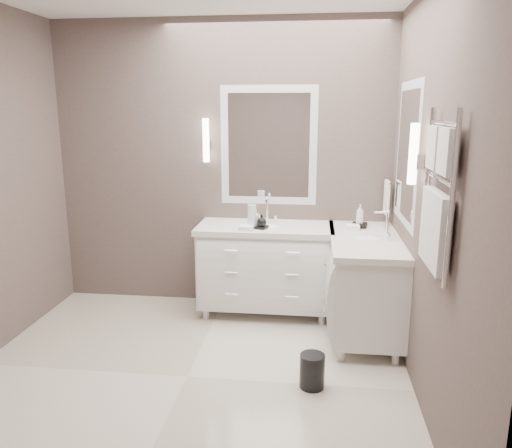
# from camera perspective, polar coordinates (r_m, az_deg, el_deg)

# --- Properties ---
(floor) EXTENTS (3.20, 3.00, 0.01)m
(floor) POSITION_cam_1_polar(r_m,az_deg,el_deg) (3.81, -7.91, -16.95)
(floor) COLOR beige
(floor) RESTS_ON ground
(wall_back) EXTENTS (3.20, 0.01, 2.70)m
(wall_back) POSITION_cam_1_polar(r_m,az_deg,el_deg) (4.80, -3.94, 6.58)
(wall_back) COLOR #544643
(wall_back) RESTS_ON floor
(wall_front) EXTENTS (3.20, 0.01, 2.70)m
(wall_front) POSITION_cam_1_polar(r_m,az_deg,el_deg) (1.97, -20.11, -3.87)
(wall_front) COLOR #544643
(wall_front) RESTS_ON floor
(wall_right) EXTENTS (0.01, 3.00, 2.70)m
(wall_right) POSITION_cam_1_polar(r_m,az_deg,el_deg) (3.31, 19.31, 2.88)
(wall_right) COLOR #544643
(wall_right) RESTS_ON floor
(vanity_back) EXTENTS (1.24, 0.59, 0.97)m
(vanity_back) POSITION_cam_1_polar(r_m,az_deg,el_deg) (4.65, 1.08, -4.54)
(vanity_back) COLOR white
(vanity_back) RESTS_ON floor
(vanity_right) EXTENTS (0.59, 1.24, 0.97)m
(vanity_right) POSITION_cam_1_polar(r_m,az_deg,el_deg) (4.34, 12.28, -6.14)
(vanity_right) COLOR white
(vanity_right) RESTS_ON floor
(mirror_back) EXTENTS (0.90, 0.02, 1.10)m
(mirror_back) POSITION_cam_1_polar(r_m,az_deg,el_deg) (4.70, 1.45, 8.92)
(mirror_back) COLOR white
(mirror_back) RESTS_ON wall_back
(mirror_right) EXTENTS (0.02, 0.90, 1.10)m
(mirror_right) POSITION_cam_1_polar(r_m,az_deg,el_deg) (4.06, 16.88, 7.68)
(mirror_right) COLOR white
(mirror_right) RESTS_ON wall_right
(sconce_back) EXTENTS (0.06, 0.06, 0.40)m
(sconce_back) POSITION_cam_1_polar(r_m,az_deg,el_deg) (4.72, -5.74, 9.40)
(sconce_back) COLOR white
(sconce_back) RESTS_ON wall_back
(sconce_right) EXTENTS (0.06, 0.06, 0.40)m
(sconce_right) POSITION_cam_1_polar(r_m,az_deg,el_deg) (3.48, 17.54, 7.51)
(sconce_right) COLOR white
(sconce_right) RESTS_ON wall_right
(towel_bar_corner) EXTENTS (0.03, 0.22, 0.30)m
(towel_bar_corner) POSITION_cam_1_polar(r_m,az_deg,el_deg) (4.65, 14.72, 3.06)
(towel_bar_corner) COLOR white
(towel_bar_corner) RESTS_ON wall_right
(towel_ladder) EXTENTS (0.06, 0.58, 0.90)m
(towel_ladder) POSITION_cam_1_polar(r_m,az_deg,el_deg) (2.91, 19.98, 2.33)
(towel_ladder) COLOR white
(towel_ladder) RESTS_ON wall_right
(waste_bin) EXTENTS (0.21, 0.21, 0.24)m
(waste_bin) POSITION_cam_1_polar(r_m,az_deg,el_deg) (3.62, 6.43, -16.34)
(waste_bin) COLOR black
(waste_bin) RESTS_ON floor
(amenity_tray_back) EXTENTS (0.18, 0.16, 0.02)m
(amenity_tray_back) POSITION_cam_1_polar(r_m,az_deg,el_deg) (4.45, 0.30, -0.32)
(amenity_tray_back) COLOR black
(amenity_tray_back) RESTS_ON vanity_back
(amenity_tray_right) EXTENTS (0.16, 0.20, 0.03)m
(amenity_tray_right) POSITION_cam_1_polar(r_m,az_deg,el_deg) (4.59, 11.72, -0.13)
(amenity_tray_right) COLOR black
(amenity_tray_right) RESTS_ON vanity_right
(water_bottle) EXTENTS (0.10, 0.10, 0.21)m
(water_bottle) POSITION_cam_1_polar(r_m,az_deg,el_deg) (4.41, -0.48, 0.85)
(water_bottle) COLOR silver
(water_bottle) RESTS_ON vanity_back
(soap_bottle_a) EXTENTS (0.08, 0.08, 0.14)m
(soap_bottle_a) POSITION_cam_1_polar(r_m,az_deg,el_deg) (4.45, -0.05, 0.78)
(soap_bottle_a) COLOR white
(soap_bottle_a) RESTS_ON amenity_tray_back
(soap_bottle_b) EXTENTS (0.09, 0.09, 0.11)m
(soap_bottle_b) POSITION_cam_1_polar(r_m,az_deg,el_deg) (4.40, 0.65, 0.41)
(soap_bottle_b) COLOR black
(soap_bottle_b) RESTS_ON amenity_tray_back
(soap_bottle_c) EXTENTS (0.07, 0.07, 0.18)m
(soap_bottle_c) POSITION_cam_1_polar(r_m,az_deg,el_deg) (4.57, 11.78, 1.11)
(soap_bottle_c) COLOR white
(soap_bottle_c) RESTS_ON amenity_tray_right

